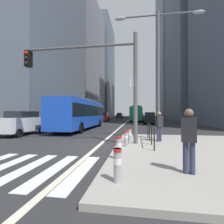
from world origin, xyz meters
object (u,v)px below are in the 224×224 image
Objects in this scene: city_bus_red_receding at (137,113)px; city_bus_red_distant at (138,113)px; car_oncoming_mid at (120,116)px; car_receding_near at (141,115)px; sedan_white_oncoming at (21,123)px; bollard_back at (130,135)px; pedestrian_waiting at (159,125)px; car_oncoming_far at (104,117)px; car_receding_far at (149,118)px; bollard_front at (117,163)px; traffic_signal_gantry at (95,71)px; bollard_right at (126,138)px; pedestrian_walking at (189,137)px; bollard_left at (119,146)px; city_bus_blue_oncoming at (82,113)px; street_lamp_post at (158,57)px.

city_bus_red_distant is (0.51, 18.83, -0.00)m from city_bus_red_receding.
car_oncoming_mid is 1.00× the size of car_receding_near.
sedan_white_oncoming is 9.70m from bollard_back.
sedan_white_oncoming is 0.95× the size of car_receding_near.
city_bus_red_distant is at bearing 77.35° from sedan_white_oncoming.
car_oncoming_mid is 46.43m from pedestrian_waiting.
city_bus_red_receding is at bearing 17.08° from car_oncoming_far.
car_receding_far is 5.75× the size of bollard_front.
pedestrian_waiting is at bearing 13.33° from traffic_signal_gantry.
bollard_back is at bearing 76.78° from bollard_right.
pedestrian_walking is at bearing -74.65° from car_oncoming_far.
traffic_signal_gantry is 6.45m from bollard_front.
pedestrian_waiting is (1.25, -27.87, -0.73)m from city_bus_red_receding.
car_receding_far is 5.59× the size of bollard_left.
sedan_white_oncoming and car_receding_near have the same top height.
bollard_front is at bearing -91.09° from city_bus_red_distant.
car_oncoming_far is 30.41m from bollard_left.
city_bus_blue_oncoming reaches higher than bollard_left.
street_lamp_post is 5.29m from bollard_back.
city_bus_red_distant is 1.37× the size of street_lamp_post.
city_bus_red_distant reaches higher than sedan_white_oncoming.
city_bus_red_distant reaches higher than pedestrian_waiting.
sedan_white_oncoming is 57.56m from car_receding_near.
city_bus_red_distant is 6.27× the size of pedestrian_walking.
pedestrian_waiting is (8.34, -25.69, 0.12)m from car_oncoming_far.
car_oncoming_mid is 2.64× the size of pedestrian_waiting.
bollard_back is at bearing -21.52° from sedan_white_oncoming.
pedestrian_walking is at bearing -66.42° from bollard_back.
traffic_signal_gantry is at bearing 153.86° from bollard_right.
bollard_right is (-2.62, -19.59, -0.41)m from car_receding_far.
pedestrian_waiting is (3.57, 0.85, -3.03)m from traffic_signal_gantry.
city_bus_blue_oncoming is 10.75m from pedestrian_waiting.
city_bus_red_distant is 22.36m from car_oncoming_far.
car_receding_far is at bearing 76.78° from traffic_signal_gantry.
traffic_signal_gantry reaches higher than car_receding_near.
bollard_right is at bearing -97.62° from car_receding_far.
city_bus_red_receding is 27.91m from pedestrian_waiting.
traffic_signal_gantry is at bearing -94.08° from car_receding_near.
bollard_front is 4.20m from bollard_right.
bollard_front is at bearing -91.09° from bollard_back.
bollard_right is (-0.55, -29.59, -1.26)m from city_bus_red_receding.
city_bus_red_receding is at bearing 101.72° from car_receding_far.
pedestrian_waiting is at bearing 91.21° from pedestrian_walking.
car_oncoming_mid is at bearing 95.83° from bollard_left.
bollard_front is at bearing -92.14° from car_receding_near.
car_oncoming_mid is 51.49m from pedestrian_walking.
street_lamp_post reaches higher than car_receding_near.
pedestrian_walking reaches higher than bollard_back.
city_bus_red_receding is 2.48× the size of car_receding_near.
city_bus_blue_oncoming is at bearing 113.53° from traffic_signal_gantry.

